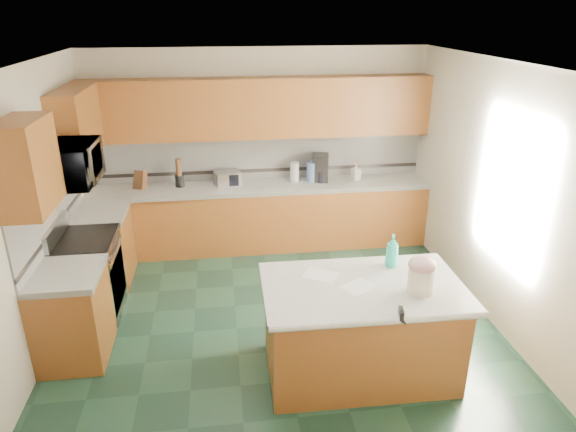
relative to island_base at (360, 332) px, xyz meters
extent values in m
plane|color=black|center=(-0.65, 0.83, -0.43)|extent=(4.60, 4.60, 0.00)
plane|color=white|center=(-0.65, 0.83, 2.27)|extent=(4.60, 4.60, 0.00)
cube|color=#EEE3CA|center=(-0.65, 3.15, 0.92)|extent=(4.60, 0.04, 2.70)
cube|color=#EEE3CA|center=(-0.65, -1.49, 0.92)|extent=(4.60, 0.04, 2.70)
cube|color=#EEE3CA|center=(-2.97, 0.83, 0.92)|extent=(0.04, 4.60, 2.70)
cube|color=#EEE3CA|center=(1.67, 0.83, 0.92)|extent=(0.04, 4.60, 2.70)
cube|color=brown|center=(-0.65, 2.83, 0.00)|extent=(4.60, 0.60, 0.86)
cube|color=white|center=(-0.65, 2.83, 0.46)|extent=(4.60, 0.64, 0.06)
cube|color=brown|center=(-0.65, 2.97, 1.51)|extent=(4.60, 0.33, 0.78)
cube|color=silver|center=(-0.65, 3.12, 0.81)|extent=(4.60, 0.02, 0.63)
cube|color=black|center=(-0.65, 3.11, 0.61)|extent=(4.60, 0.01, 0.05)
cube|color=brown|center=(-2.65, 2.12, 0.00)|extent=(0.60, 0.82, 0.86)
cube|color=white|center=(-2.65, 2.12, 0.46)|extent=(0.64, 0.82, 0.06)
cube|color=brown|center=(-2.65, 0.59, 0.00)|extent=(0.60, 0.72, 0.86)
cube|color=white|center=(-2.65, 0.59, 0.46)|extent=(0.64, 0.72, 0.06)
cube|color=silver|center=(-2.94, 1.38, 0.81)|extent=(0.02, 2.30, 0.63)
cube|color=black|center=(-2.94, 1.38, 0.61)|extent=(0.01, 2.30, 0.05)
cube|color=brown|center=(-2.79, 2.26, 1.51)|extent=(0.33, 1.09, 0.78)
cube|color=brown|center=(-2.79, 0.59, 1.51)|extent=(0.33, 0.72, 0.78)
cube|color=#B7B7BC|center=(-2.65, 1.33, 0.01)|extent=(0.60, 0.76, 0.88)
cube|color=black|center=(-2.36, 1.33, -0.03)|extent=(0.02, 0.68, 0.55)
cube|color=black|center=(-2.65, 1.33, 0.47)|extent=(0.62, 0.78, 0.04)
cylinder|color=#B7B7BC|center=(-2.33, 1.33, 0.35)|extent=(0.02, 0.66, 0.02)
cube|color=#B7B7BC|center=(-2.91, 1.33, 0.59)|extent=(0.06, 0.76, 0.18)
imported|color=#B7B7BC|center=(-2.65, 1.33, 1.30)|extent=(0.50, 0.73, 0.41)
cube|color=brown|center=(0.00, 0.00, 0.00)|extent=(1.68, 0.98, 0.86)
cube|color=white|center=(0.00, 0.00, 0.46)|extent=(1.78, 1.08, 0.06)
cylinder|color=white|center=(0.00, -0.52, 0.46)|extent=(1.76, 0.09, 0.06)
cylinder|color=beige|center=(0.44, -0.18, 0.60)|extent=(0.28, 0.28, 0.23)
ellipsoid|color=#D39D9F|center=(0.44, -0.18, 0.75)|extent=(0.23, 0.23, 0.15)
cylinder|color=tan|center=(0.44, -0.18, 0.80)|extent=(0.08, 0.03, 0.03)
sphere|color=tan|center=(0.40, -0.18, 0.80)|extent=(0.04, 0.04, 0.04)
sphere|color=tan|center=(0.48, -0.18, 0.80)|extent=(0.04, 0.04, 0.04)
imported|color=#24BBA5|center=(0.35, 0.31, 0.65)|extent=(0.16, 0.16, 0.32)
cube|color=white|center=(-0.05, -0.03, 0.49)|extent=(0.35, 0.33, 0.00)
cube|color=white|center=(-0.34, 0.22, 0.49)|extent=(0.37, 0.35, 0.00)
cube|color=black|center=(0.17, -0.50, 0.50)|extent=(0.05, 0.11, 0.10)
cylinder|color=black|center=(0.17, -0.57, 0.48)|extent=(0.02, 0.08, 0.02)
cube|color=#472814|center=(-2.26, 2.88, 0.61)|extent=(0.20, 0.22, 0.27)
cylinder|color=black|center=(-1.75, 2.91, 0.57)|extent=(0.12, 0.12, 0.15)
cylinder|color=#472814|center=(-1.75, 2.91, 0.76)|extent=(0.07, 0.07, 0.23)
cube|color=#B7B7BC|center=(-1.10, 2.88, 0.59)|extent=(0.38, 0.31, 0.19)
cube|color=black|center=(-1.10, 2.78, 0.59)|extent=(0.29, 0.01, 0.15)
cylinder|color=white|center=(-0.18, 2.93, 0.63)|extent=(0.12, 0.12, 0.27)
cylinder|color=#B7B7BC|center=(-0.18, 2.93, 0.50)|extent=(0.18, 0.18, 0.01)
cylinder|color=#6584BF|center=(0.07, 2.89, 0.63)|extent=(0.17, 0.17, 0.28)
cylinder|color=#6584BF|center=(0.07, 2.89, 0.79)|extent=(0.08, 0.08, 0.04)
cube|color=black|center=(0.18, 2.91, 0.68)|extent=(0.26, 0.28, 0.37)
cylinder|color=black|center=(0.18, 2.86, 0.57)|extent=(0.15, 0.15, 0.15)
imported|color=white|center=(0.68, 2.88, 0.61)|extent=(0.14, 0.14, 0.24)
cylinder|color=red|center=(0.68, 2.88, 0.74)|extent=(0.02, 0.02, 0.03)
cube|color=white|center=(1.64, 0.63, 1.07)|extent=(0.02, 1.40, 1.10)
camera|label=1|loc=(-1.17, -3.80, 2.74)|focal=32.00mm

